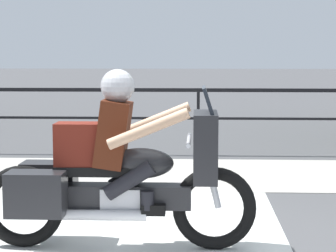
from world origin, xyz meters
TOP-DOWN VIEW (x-y plane):
  - ground_plane at (0.00, 0.00)m, footprint 120.00×120.00m
  - sidewalk_band at (0.00, 3.40)m, footprint 44.00×2.40m
  - crosswalk_band at (-0.89, -0.20)m, footprint 3.39×6.00m
  - fence_railing at (0.00, 5.11)m, footprint 36.00×0.05m
  - motorcycle at (-0.71, -0.09)m, footprint 2.38×0.76m

SIDE VIEW (x-z plane):
  - ground_plane at x=0.00m, z-range 0.00..0.00m
  - crosswalk_band at x=-0.89m, z-range 0.00..0.01m
  - sidewalk_band at x=0.00m, z-range 0.00..0.01m
  - motorcycle at x=-0.71m, z-range -0.10..1.45m
  - fence_railing at x=0.00m, z-range 0.32..1.42m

